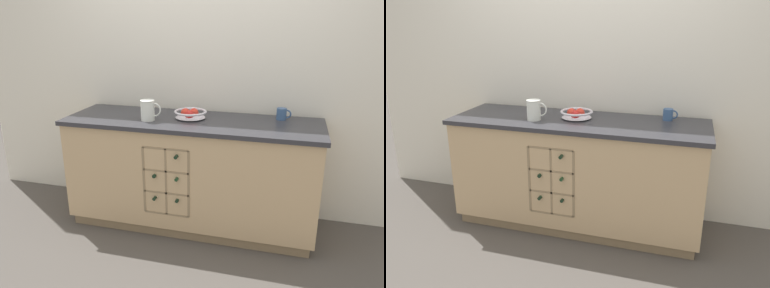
{
  "view_description": "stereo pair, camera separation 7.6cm",
  "coord_description": "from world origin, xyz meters",
  "views": [
    {
      "loc": [
        0.77,
        -2.82,
        1.72
      ],
      "look_at": [
        0.0,
        0.0,
        0.73
      ],
      "focal_mm": 35.0,
      "sensor_mm": 36.0,
      "label": 1
    },
    {
      "loc": [
        0.84,
        -2.8,
        1.72
      ],
      "look_at": [
        0.0,
        0.0,
        0.73
      ],
      "focal_mm": 35.0,
      "sensor_mm": 36.0,
      "label": 2
    }
  ],
  "objects": [
    {
      "name": "fruit_bowl",
      "position": [
        -0.03,
        0.04,
        0.98
      ],
      "size": [
        0.27,
        0.27,
        0.08
      ],
      "color": "silver",
      "rests_on": "kitchen_island"
    },
    {
      "name": "ceramic_mug",
      "position": [
        0.7,
        0.2,
        0.98
      ],
      "size": [
        0.12,
        0.08,
        0.09
      ],
      "color": "#385684",
      "rests_on": "kitchen_island"
    },
    {
      "name": "ground_plane",
      "position": [
        0.0,
        0.0,
        0.0
      ],
      "size": [
        14.0,
        14.0,
        0.0
      ],
      "primitive_type": "plane",
      "color": "#4C4742"
    },
    {
      "name": "white_pitcher",
      "position": [
        -0.34,
        -0.1,
        1.02
      ],
      "size": [
        0.17,
        0.12,
        0.17
      ],
      "color": "silver",
      "rests_on": "kitchen_island"
    },
    {
      "name": "back_wall",
      "position": [
        0.0,
        0.38,
        1.27
      ],
      "size": [
        4.44,
        0.06,
        2.55
      ],
      "primitive_type": "cube",
      "color": "silver",
      "rests_on": "ground_plane"
    },
    {
      "name": "kitchen_island",
      "position": [
        -0.0,
        -0.0,
        0.48
      ],
      "size": [
        2.08,
        0.69,
        0.94
      ],
      "color": "#8B7354",
      "rests_on": "ground_plane"
    }
  ]
}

